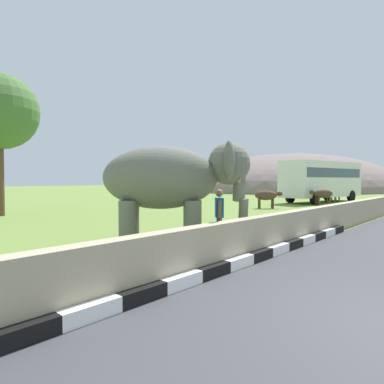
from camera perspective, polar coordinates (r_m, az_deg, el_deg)
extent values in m
cube|color=black|center=(4.58, -27.77, -21.36)|extent=(0.90, 0.20, 0.24)
cube|color=white|center=(4.93, -17.30, -19.46)|extent=(0.90, 0.20, 0.24)
cube|color=black|center=(5.41, -8.68, -17.40)|extent=(0.90, 0.20, 0.24)
cube|color=white|center=(5.99, -1.75, -15.43)|extent=(0.90, 0.20, 0.24)
cube|color=black|center=(6.64, 3.79, -13.67)|extent=(0.90, 0.20, 0.24)
cube|color=white|center=(7.35, 8.25, -12.14)|extent=(0.90, 0.20, 0.24)
cube|color=black|center=(8.09, 11.86, -10.84)|extent=(0.90, 0.20, 0.24)
cube|color=white|center=(8.86, 14.84, -9.72)|extent=(0.90, 0.20, 0.24)
cube|color=black|center=(9.66, 17.31, -8.77)|extent=(0.90, 0.20, 0.24)
cube|color=white|center=(10.47, 19.40, -7.95)|extent=(0.90, 0.20, 0.24)
cube|color=black|center=(11.29, 21.17, -7.24)|extent=(0.90, 0.20, 0.24)
cube|color=white|center=(12.13, 22.70, -6.63)|extent=(0.90, 0.20, 0.24)
cube|color=black|center=(12.97, 24.03, -6.09)|extent=(0.90, 0.20, 0.24)
cube|color=tan|center=(8.25, 10.42, -7.88)|extent=(28.00, 0.36, 1.00)
cylinder|color=#66685B|center=(9.42, -0.18, -5.39)|extent=(0.44, 0.44, 1.40)
cylinder|color=#66685B|center=(8.53, 0.21, -6.17)|extent=(0.44, 0.44, 1.40)
cylinder|color=#66685B|center=(9.46, -10.55, -5.39)|extent=(0.44, 0.44, 1.40)
cylinder|color=#66685B|center=(8.58, -11.26, -6.16)|extent=(0.44, 0.44, 1.40)
ellipsoid|color=#66685B|center=(8.87, -5.49, 2.52)|extent=(3.34, 3.31, 1.70)
sphere|color=#66685B|center=(9.02, 6.50, 4.94)|extent=(1.16, 1.16, 1.16)
ellipsoid|color=#D84C8C|center=(9.09, 8.31, 5.86)|extent=(0.70, 0.71, 0.44)
ellipsoid|color=#66685B|center=(9.77, 4.84, 5.02)|extent=(0.80, 0.81, 1.00)
ellipsoid|color=#66685B|center=(8.23, 6.48, 5.56)|extent=(0.80, 0.81, 1.00)
cylinder|color=#66685B|center=(9.07, 8.29, 1.44)|extent=(0.59, 0.59, 0.99)
cylinder|color=#66685B|center=(9.14, 8.97, -3.59)|extent=(0.45, 0.45, 0.83)
cone|color=beige|center=(9.33, 7.58, 2.07)|extent=(0.49, 0.50, 0.22)
cone|color=beige|center=(8.78, 8.30, 2.07)|extent=(0.49, 0.50, 0.22)
cylinder|color=navy|center=(9.90, 4.73, -6.72)|extent=(0.15, 0.15, 0.82)
cylinder|color=navy|center=(9.70, 4.82, -6.90)|extent=(0.15, 0.15, 0.82)
cube|color=#1E59B2|center=(9.71, 4.79, -2.72)|extent=(0.46, 0.44, 0.58)
cylinder|color=#9E7251|center=(9.97, 4.68, -2.77)|extent=(0.14, 0.14, 0.52)
cylinder|color=#9E7251|center=(9.46, 4.90, -3.03)|extent=(0.15, 0.15, 0.52)
sphere|color=#9E7251|center=(9.69, 4.80, -0.19)|extent=(0.23, 0.23, 0.23)
cube|color=silver|center=(30.58, 21.79, 2.08)|extent=(9.28, 4.14, 3.00)
cube|color=#3F5160|center=(30.59, 21.80, 3.09)|extent=(8.58, 4.05, 0.76)
cylinder|color=black|center=(33.67, 22.60, -0.50)|extent=(1.04, 0.48, 1.00)
cylinder|color=black|center=(32.57, 26.10, -0.63)|extent=(1.04, 0.48, 1.00)
cylinder|color=black|center=(28.86, 16.84, -0.83)|extent=(1.04, 0.48, 1.00)
cylinder|color=black|center=(27.57, 20.70, -1.01)|extent=(1.04, 0.48, 1.00)
cylinder|color=#473323|center=(22.95, 13.82, -1.97)|extent=(0.12, 0.12, 0.65)
cylinder|color=#473323|center=(22.60, 14.02, -2.03)|extent=(0.12, 0.12, 0.65)
cylinder|color=#473323|center=(22.78, 11.61, -1.98)|extent=(0.12, 0.12, 0.65)
cylinder|color=#473323|center=(22.42, 11.77, -2.05)|extent=(0.12, 0.12, 0.65)
ellipsoid|color=#473323|center=(22.65, 12.82, -0.56)|extent=(1.43, 1.53, 0.66)
ellipsoid|color=#473323|center=(22.85, 15.11, -0.31)|extent=(0.46, 0.47, 0.32)
cylinder|color=#473323|center=(26.38, 21.31, -1.53)|extent=(0.12, 0.12, 0.65)
cylinder|color=#473323|center=(26.70, 20.94, -1.49)|extent=(0.12, 0.12, 0.65)
cylinder|color=#473323|center=(26.83, 22.99, -1.50)|extent=(0.12, 0.12, 0.65)
cylinder|color=#473323|center=(27.14, 22.61, -1.45)|extent=(0.12, 0.12, 0.65)
ellipsoid|color=#473323|center=(26.73, 21.99, -0.27)|extent=(1.53, 1.43, 0.66)
ellipsoid|color=#473323|center=(26.28, 20.22, -0.06)|extent=(0.47, 0.46, 0.32)
cylinder|color=tan|center=(32.21, 24.37, -0.95)|extent=(0.12, 0.12, 0.65)
cylinder|color=tan|center=(32.09, 23.76, -0.95)|extent=(0.12, 0.12, 0.65)
cylinder|color=tan|center=(33.06, 23.87, -0.87)|extent=(0.12, 0.12, 0.65)
cylinder|color=tan|center=(32.95, 23.27, -0.87)|extent=(0.12, 0.12, 0.65)
ellipsoid|color=tan|center=(32.55, 23.83, 0.10)|extent=(1.56, 1.37, 0.66)
ellipsoid|color=tan|center=(31.67, 24.36, 0.22)|extent=(0.48, 0.45, 0.32)
cylinder|color=brown|center=(20.28, -30.52, 2.70)|extent=(0.36, 0.36, 4.49)
ellipsoid|color=slate|center=(66.00, 17.33, 0.32)|extent=(46.38, 37.10, 13.79)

